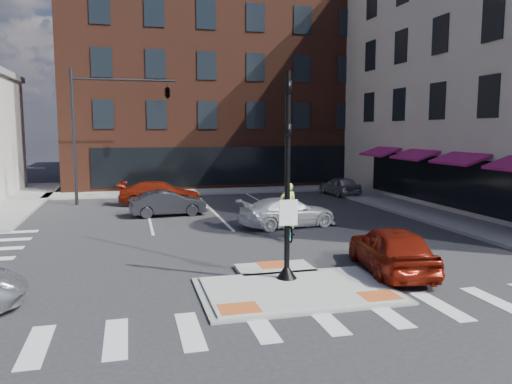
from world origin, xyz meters
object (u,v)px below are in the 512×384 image
object	(u,v)px
red_sedan	(391,249)
bg_car_dark	(168,203)
bg_car_silver	(340,186)
white_pickup	(288,212)
cyclist	(288,220)
bg_car_red	(160,193)

from	to	relation	value
red_sedan	bg_car_dark	xyz separation A→B (m)	(-6.00, 12.24, -0.10)
red_sedan	bg_car_silver	bearing A→B (deg)	-99.54
white_pickup	bg_car_dark	world-z (taller)	white_pickup
red_sedan	bg_car_silver	xyz separation A→B (m)	(6.00, 17.56, -0.10)
bg_car_silver	cyclist	bearing A→B (deg)	52.81
red_sedan	bg_car_dark	bearing A→B (deg)	-54.55
bg_car_dark	cyclist	bearing A→B (deg)	-153.51
bg_car_red	cyclist	bearing A→B (deg)	-146.68
bg_car_dark	bg_car_red	size ratio (longest dim) A/B	0.82
white_pickup	bg_car_dark	bearing A→B (deg)	40.70
red_sedan	bg_car_red	xyz separation A→B (m)	(-6.16, 16.09, -0.05)
bg_car_red	bg_car_dark	bearing A→B (deg)	-166.92
bg_car_red	red_sedan	bearing A→B (deg)	-148.40
bg_car_silver	red_sedan	bearing A→B (deg)	66.10
white_pickup	bg_car_red	size ratio (longest dim) A/B	0.96
bg_car_silver	bg_car_red	xyz separation A→B (m)	(-12.16, -1.46, 0.05)
red_sedan	bg_car_red	bearing A→B (deg)	-59.71
white_pickup	bg_car_silver	size ratio (longest dim) A/B	1.22
bg_car_dark	bg_car_red	distance (m)	3.86
bg_car_silver	bg_car_red	bearing A→B (deg)	1.83
white_pickup	bg_car_silver	bearing A→B (deg)	-44.29
bg_car_red	bg_car_silver	bearing A→B (deg)	-72.50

